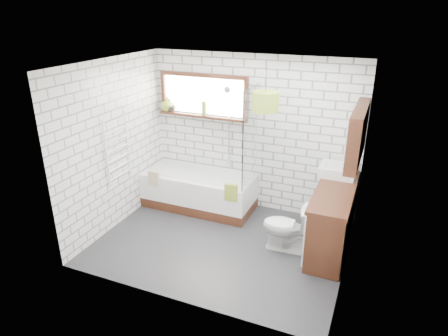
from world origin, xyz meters
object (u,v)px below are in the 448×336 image
at_px(vanity, 333,219).
at_px(bathtub, 199,190).
at_px(basin, 338,170).
at_px(toilet, 288,227).
at_px(pendant, 265,102).

bearing_deg(vanity, bathtub, 170.24).
bearing_deg(basin, toilet, -121.32).
distance_m(vanity, toilet, 0.64).
height_order(bathtub, toilet, toilet).
xyz_separation_m(vanity, basin, (-0.06, 0.50, 0.52)).
distance_m(bathtub, pendant, 2.43).
xyz_separation_m(bathtub, toilet, (1.68, -0.69, 0.06)).
relative_size(bathtub, vanity, 1.17).
relative_size(toilet, pendant, 2.15).
bearing_deg(vanity, toilet, -150.98).
xyz_separation_m(bathtub, basin, (2.17, 0.12, 0.67)).
height_order(basin, pendant, pendant).
bearing_deg(pendant, bathtub, 146.73).
relative_size(vanity, pendant, 4.77).
xyz_separation_m(vanity, pendant, (-0.88, -0.50, 1.66)).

